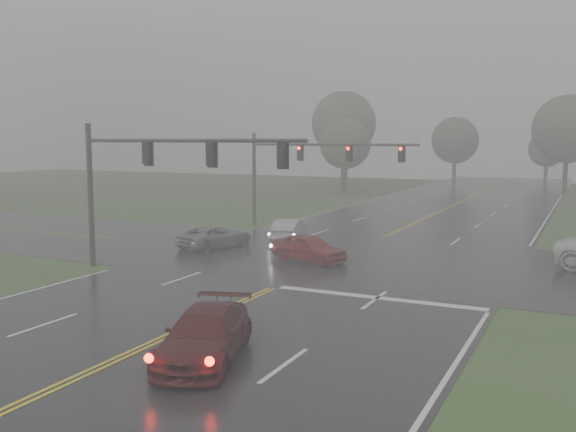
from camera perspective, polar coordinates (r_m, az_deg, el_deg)
The scene contains 14 objects.
main_road at distance 32.33m, azimuth 3.37°, elevation -4.29°, with size 18.00×160.00×0.02m, color black.
cross_street at distance 34.16m, azimuth 4.64°, elevation -3.70°, with size 120.00×14.00×0.02m, color black.
stop_bar at distance 25.69m, azimuth 7.97°, elevation -7.27°, with size 8.50×0.50×0.01m, color silver.
sedan_maroon at distance 18.78m, azimuth -7.36°, elevation -12.60°, with size 2.01×4.94×1.43m, color #3F0B0F.
sedan_red at distance 32.86m, azimuth 1.87°, elevation -4.09°, with size 1.67×4.15×1.41m, color maroon.
sedan_silver at distance 39.46m, azimuth 0.17°, elevation -2.25°, with size 1.46×4.19×1.38m, color #A9ACB1.
car_grey at distance 37.28m, azimuth -6.43°, elevation -2.83°, with size 2.12×4.60×1.28m, color slate.
signal_gantry_near at distance 30.37m, azimuth -12.30°, elevation 4.15°, with size 11.70×0.31×7.00m.
signal_gantry_far at distance 44.63m, azimuth 1.23°, elevation 4.85°, with size 12.14×0.34×6.66m.
tree_nw_a at distance 74.85m, azimuth 5.10°, elevation 6.42°, with size 5.93×5.93×8.71m.
tree_ne_a at distance 78.15m, azimuth 23.59°, elevation 7.09°, with size 7.60×7.60×11.16m.
tree_n_mid at distance 89.91m, azimuth 14.63°, elevation 6.52°, with size 6.29×6.29×9.24m.
tree_nw_b at distance 86.20m, azimuth 4.97°, elevation 8.19°, with size 8.58×8.58×12.60m.
tree_n_far at distance 96.85m, azimuth 22.02°, elevation 5.53°, with size 5.03×5.03×7.39m.
Camera 1 is at (11.98, -9.37, 6.23)m, focal length 40.00 mm.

